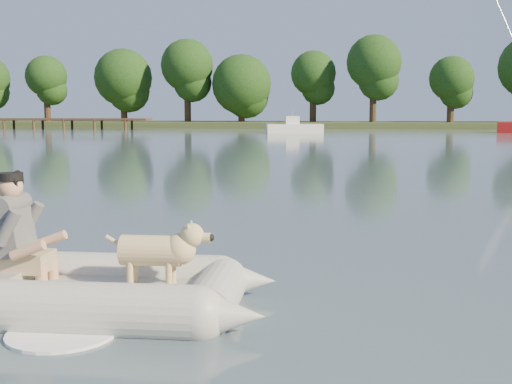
% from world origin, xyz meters
% --- Properties ---
extents(water, '(160.00, 160.00, 0.00)m').
position_xyz_m(water, '(0.00, 0.00, 0.00)').
color(water, slate).
rests_on(water, ground).
extents(shore_bank, '(160.00, 12.00, 0.70)m').
position_xyz_m(shore_bank, '(0.00, 62.00, 0.25)').
color(shore_bank, '#47512D').
rests_on(shore_bank, water).
extents(dock, '(18.00, 2.00, 1.04)m').
position_xyz_m(dock, '(-26.00, 52.00, 0.52)').
color(dock, '#4C331E').
rests_on(dock, water).
extents(treeline, '(71.02, 7.35, 9.27)m').
position_xyz_m(treeline, '(-3.71, 61.11, 5.48)').
color(treeline, '#332316').
rests_on(treeline, shore_bank).
extents(dinghy, '(4.26, 2.81, 1.28)m').
position_xyz_m(dinghy, '(-0.58, -0.57, 0.54)').
color(dinghy, '#ACACA7').
rests_on(dinghy, water).
extents(man, '(0.69, 0.60, 0.99)m').
position_xyz_m(man, '(-1.23, -0.55, 0.71)').
color(man, '#56575B').
rests_on(man, dinghy).
extents(dog, '(0.87, 0.34, 0.57)m').
position_xyz_m(dog, '(0.01, -0.49, 0.47)').
color(dog, tan).
rests_on(dog, dinghy).
extents(motorboat, '(4.86, 2.77, 1.94)m').
position_xyz_m(motorboat, '(-2.83, 44.89, 0.88)').
color(motorboat, white).
rests_on(motorboat, water).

